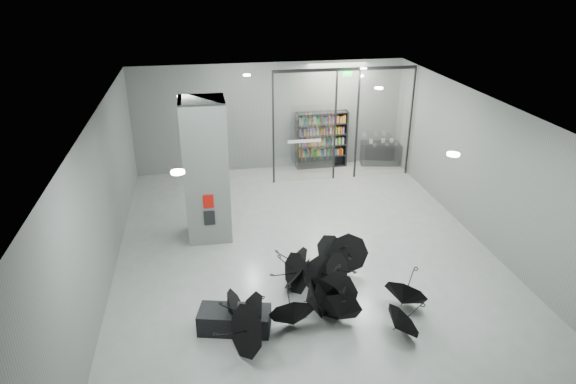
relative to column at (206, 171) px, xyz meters
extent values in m
plane|color=gray|center=(2.50, -2.00, -2.00)|extent=(14.00, 14.00, 0.00)
cube|color=slate|center=(2.50, -2.00, 2.00)|extent=(10.00, 14.00, 0.02)
cube|color=#5A5C5A|center=(2.50, 5.00, 0.00)|extent=(10.00, 0.02, 4.00)
cube|color=#5A5C5A|center=(-2.50, -2.00, 0.00)|extent=(0.02, 14.00, 4.00)
cube|color=#5A5C5A|center=(7.50, -2.00, 0.00)|extent=(0.02, 14.00, 4.00)
cube|color=slate|center=(0.00, 0.00, 0.00)|extent=(1.20, 1.20, 4.00)
cube|color=#A50A07|center=(0.00, -0.62, -0.65)|extent=(0.28, 0.04, 0.38)
cube|color=black|center=(0.00, -0.62, -1.15)|extent=(0.30, 0.03, 0.42)
cube|color=#0CE533|center=(4.90, 3.30, 1.82)|extent=(0.30, 0.06, 0.15)
cube|color=silver|center=(3.50, 3.50, 0.00)|extent=(2.20, 0.02, 3.95)
cube|color=silver|center=(6.40, 3.50, 0.00)|extent=(2.00, 0.02, 3.95)
cube|color=black|center=(2.40, 3.50, 0.00)|extent=(0.06, 0.06, 4.00)
cube|color=black|center=(4.60, 3.50, 0.00)|extent=(0.06, 0.06, 4.00)
cube|color=black|center=(5.40, 3.50, 0.00)|extent=(0.06, 0.06, 4.00)
cube|color=black|center=(7.40, 3.50, 0.00)|extent=(0.06, 0.06, 4.00)
cube|color=black|center=(4.90, 3.50, 1.95)|extent=(5.00, 0.08, 0.10)
cube|color=black|center=(0.36, -4.34, -1.76)|extent=(1.63, 1.00, 0.49)
cube|color=black|center=(6.75, 4.59, -1.56)|extent=(1.55, 0.86, 0.88)
camera|label=1|loc=(-0.07, -13.18, 5.18)|focal=31.73mm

